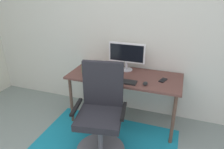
{
  "coord_description": "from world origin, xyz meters",
  "views": [
    {
      "loc": [
        0.66,
        -0.75,
        1.9
      ],
      "look_at": [
        -0.14,
        1.54,
        0.84
      ],
      "focal_mm": 33.15,
      "sensor_mm": 36.0,
      "label": 1
    }
  ],
  "objects_px": {
    "monitor": "(127,54)",
    "office_chair": "(101,119)",
    "cell_phone": "(163,80)",
    "computer_mouse": "(145,83)",
    "keyboard": "(120,81)",
    "desk": "(125,80)",
    "coffee_cup": "(84,69)"
  },
  "relations": [
    {
      "from": "monitor",
      "to": "office_chair",
      "type": "xyz_separation_m",
      "value": [
        -0.06,
        -0.87,
        -0.54
      ]
    },
    {
      "from": "computer_mouse",
      "to": "office_chair",
      "type": "height_order",
      "value": "office_chair"
    },
    {
      "from": "monitor",
      "to": "computer_mouse",
      "type": "xyz_separation_m",
      "value": [
        0.36,
        -0.4,
        -0.23
      ]
    },
    {
      "from": "monitor",
      "to": "computer_mouse",
      "type": "relative_size",
      "value": 5.08
    },
    {
      "from": "desk",
      "to": "office_chair",
      "type": "relative_size",
      "value": 1.4
    },
    {
      "from": "monitor",
      "to": "keyboard",
      "type": "bearing_deg",
      "value": -85.34
    },
    {
      "from": "computer_mouse",
      "to": "office_chair",
      "type": "xyz_separation_m",
      "value": [
        -0.42,
        -0.48,
        -0.31
      ]
    },
    {
      "from": "monitor",
      "to": "keyboard",
      "type": "height_order",
      "value": "monitor"
    },
    {
      "from": "computer_mouse",
      "to": "cell_phone",
      "type": "xyz_separation_m",
      "value": [
        0.2,
        0.2,
        -0.01
      ]
    },
    {
      "from": "computer_mouse",
      "to": "cell_phone",
      "type": "height_order",
      "value": "computer_mouse"
    },
    {
      "from": "keyboard",
      "to": "computer_mouse",
      "type": "distance_m",
      "value": 0.33
    },
    {
      "from": "coffee_cup",
      "to": "cell_phone",
      "type": "relative_size",
      "value": 0.76
    },
    {
      "from": "desk",
      "to": "keyboard",
      "type": "bearing_deg",
      "value": -89.8
    },
    {
      "from": "computer_mouse",
      "to": "office_chair",
      "type": "relative_size",
      "value": 0.09
    },
    {
      "from": "monitor",
      "to": "desk",
      "type": "bearing_deg",
      "value": -80.6
    },
    {
      "from": "desk",
      "to": "cell_phone",
      "type": "xyz_separation_m",
      "value": [
        0.52,
        0.0,
        0.08
      ]
    },
    {
      "from": "coffee_cup",
      "to": "office_chair",
      "type": "height_order",
      "value": "office_chair"
    },
    {
      "from": "monitor",
      "to": "coffee_cup",
      "type": "xyz_separation_m",
      "value": [
        -0.54,
        -0.29,
        -0.19
      ]
    },
    {
      "from": "keyboard",
      "to": "coffee_cup",
      "type": "bearing_deg",
      "value": 168.43
    },
    {
      "from": "monitor",
      "to": "computer_mouse",
      "type": "bearing_deg",
      "value": -47.83
    },
    {
      "from": "monitor",
      "to": "coffee_cup",
      "type": "distance_m",
      "value": 0.64
    },
    {
      "from": "computer_mouse",
      "to": "coffee_cup",
      "type": "height_order",
      "value": "coffee_cup"
    },
    {
      "from": "coffee_cup",
      "to": "cell_phone",
      "type": "bearing_deg",
      "value": 5.05
    },
    {
      "from": "desk",
      "to": "coffee_cup",
      "type": "height_order",
      "value": "coffee_cup"
    },
    {
      "from": "monitor",
      "to": "cell_phone",
      "type": "distance_m",
      "value": 0.64
    },
    {
      "from": "desk",
      "to": "computer_mouse",
      "type": "bearing_deg",
      "value": -31.36
    },
    {
      "from": "monitor",
      "to": "keyboard",
      "type": "xyz_separation_m",
      "value": [
        0.03,
        -0.41,
        -0.24
      ]
    },
    {
      "from": "monitor",
      "to": "office_chair",
      "type": "height_order",
      "value": "monitor"
    },
    {
      "from": "cell_phone",
      "to": "office_chair",
      "type": "bearing_deg",
      "value": -113.42
    },
    {
      "from": "keyboard",
      "to": "office_chair",
      "type": "distance_m",
      "value": 0.56
    },
    {
      "from": "keyboard",
      "to": "cell_phone",
      "type": "xyz_separation_m",
      "value": [
        0.52,
        0.21,
        -0.0
      ]
    },
    {
      "from": "keyboard",
      "to": "office_chair",
      "type": "height_order",
      "value": "office_chair"
    }
  ]
}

